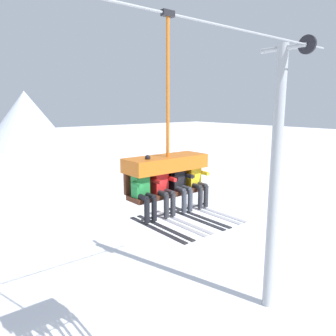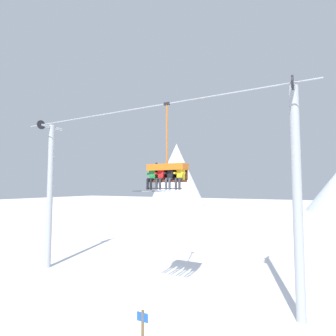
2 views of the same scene
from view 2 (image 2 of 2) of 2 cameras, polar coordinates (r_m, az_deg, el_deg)
name	(u,v)px [view 2 (image 2 of 2)]	position (r m, az deg, el deg)	size (l,w,h in m)	color
ground_plane	(142,288)	(14.64, -5.65, -24.49)	(200.00, 200.00, 0.00)	white
mountain_peak_west	(177,175)	(67.37, 1.87, -1.53)	(14.66, 14.66, 16.15)	white
lift_tower_near	(50,191)	(18.64, -24.35, -4.62)	(0.36, 1.88, 9.29)	#9EA3A8
lift_tower_far	(297,194)	(11.45, 26.29, -5.14)	(0.36, 1.88, 9.29)	#9EA3A8
lift_cable	(135,109)	(13.61, -7.23, 12.61)	(16.38, 0.05, 0.05)	#9EA3A8
chairlift_chair	(168,169)	(12.17, -0.11, -0.28)	(1.87, 0.74, 4.06)	#512819
skier_green	(152,176)	(12.33, -3.55, -1.82)	(0.48, 1.70, 1.34)	#23843D
skier_red	(161,177)	(12.08, -1.62, -1.87)	(0.46, 1.70, 1.23)	red
skier_black	(170,176)	(11.85, 0.43, -1.83)	(0.46, 1.70, 1.23)	black
skier_yellow	(180,176)	(11.63, 2.56, -1.79)	(0.46, 1.70, 1.23)	yellow
trail_sign	(143,336)	(8.81, -5.56, -32.59)	(0.36, 0.08, 1.60)	brown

